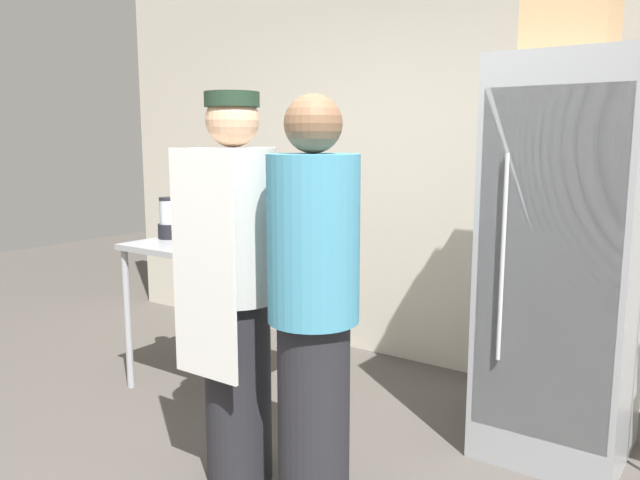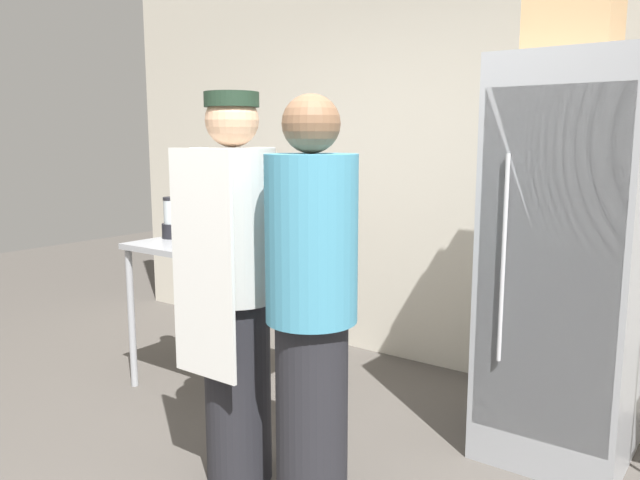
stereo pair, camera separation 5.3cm
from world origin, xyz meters
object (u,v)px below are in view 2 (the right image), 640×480
Objects in this scene: refrigerator at (567,262)px; blender_pitcher at (172,220)px; donut_box at (262,241)px; person_customer at (312,310)px; person_baker at (235,286)px; cardboard_storage_box at (574,24)px.

refrigerator is 7.29× the size of blender_pitcher.
donut_box is 0.73m from blender_pitcher.
person_customer reaches higher than blender_pitcher.
person_baker reaches higher than donut_box.
cardboard_storage_box is 1.81m from person_customer.
person_customer is (0.96, -0.79, -0.09)m from donut_box.
cardboard_storage_box is (-0.04, 0.02, 1.12)m from refrigerator.
person_customer is (-0.64, -1.19, -1.21)m from cardboard_storage_box.
person_baker is (-1.09, -1.16, -1.18)m from cardboard_storage_box.
donut_box is 0.92m from person_baker.
refrigerator reaches higher than person_customer.
blender_pitcher is (-0.73, -0.06, 0.07)m from donut_box.
person_customer is (-0.68, -1.16, -0.09)m from refrigerator.
donut_box is at bearing -166.01° from cardboard_storage_box.
person_customer is at bearing -39.35° from donut_box.
cardboard_storage_box is 0.23× the size of person_customer.
person_customer is at bearing -3.31° from person_baker.
blender_pitcher is 1.43m from person_baker.
donut_box is at bearing 123.85° from person_baker.
cardboard_storage_box is at bearing 46.92° from person_baker.
cardboard_storage_box reaches higher than person_baker.
blender_pitcher is 0.68× the size of cardboard_storage_box.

